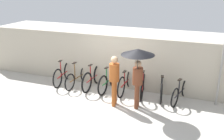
# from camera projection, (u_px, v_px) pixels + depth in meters

# --- Properties ---
(ground_plane) EXTENTS (30.00, 30.00, 0.00)m
(ground_plane) POSITION_uv_depth(u_px,v_px,m) (101.00, 109.00, 7.91)
(ground_plane) COLOR #B7B2A8
(back_wall) EXTENTS (12.51, 0.12, 1.97)m
(back_wall) POSITION_uv_depth(u_px,v_px,m) (121.00, 63.00, 9.25)
(back_wall) COLOR #B2A893
(back_wall) RESTS_ON ground
(parked_bicycle_0) EXTENTS (0.44, 1.73, 1.11)m
(parked_bicycle_0) POSITION_uv_depth(u_px,v_px,m) (63.00, 74.00, 9.84)
(parked_bicycle_0) COLOR black
(parked_bicycle_0) RESTS_ON ground
(parked_bicycle_1) EXTENTS (0.44, 1.75, 0.99)m
(parked_bicycle_1) POSITION_uv_depth(u_px,v_px,m) (78.00, 77.00, 9.64)
(parked_bicycle_1) COLOR black
(parked_bicycle_1) RESTS_ON ground
(parked_bicycle_2) EXTENTS (0.44, 1.75, 1.05)m
(parked_bicycle_2) POSITION_uv_depth(u_px,v_px,m) (93.00, 78.00, 9.40)
(parked_bicycle_2) COLOR black
(parked_bicycle_2) RESTS_ON ground
(parked_bicycle_3) EXTENTS (0.44, 1.69, 1.01)m
(parked_bicycle_3) POSITION_uv_depth(u_px,v_px,m) (109.00, 80.00, 9.19)
(parked_bicycle_3) COLOR black
(parked_bicycle_3) RESTS_ON ground
(parked_bicycle_4) EXTENTS (0.44, 1.79, 1.07)m
(parked_bicycle_4) POSITION_uv_depth(u_px,v_px,m) (126.00, 82.00, 9.04)
(parked_bicycle_4) COLOR black
(parked_bicycle_4) RESTS_ON ground
(parked_bicycle_5) EXTENTS (0.46, 1.70, 1.05)m
(parked_bicycle_5) POSITION_uv_depth(u_px,v_px,m) (143.00, 85.00, 8.80)
(parked_bicycle_5) COLOR black
(parked_bicycle_5) RESTS_ON ground
(parked_bicycle_6) EXTENTS (0.46, 1.63, 1.06)m
(parked_bicycle_6) POSITION_uv_depth(u_px,v_px,m) (161.00, 88.00, 8.62)
(parked_bicycle_6) COLOR black
(parked_bicycle_6) RESTS_ON ground
(parked_bicycle_7) EXTENTS (0.55, 1.64, 1.07)m
(parked_bicycle_7) POSITION_uv_depth(u_px,v_px,m) (180.00, 92.00, 8.34)
(parked_bicycle_7) COLOR black
(parked_bicycle_7) RESTS_ON ground
(pedestrian_leading) EXTENTS (0.32, 0.32, 1.66)m
(pedestrian_leading) POSITION_uv_depth(u_px,v_px,m) (114.00, 77.00, 7.88)
(pedestrian_leading) COLOR #9E4C1E
(pedestrian_leading) RESTS_ON ground
(pedestrian_center) EXTENTS (1.00, 1.00, 1.98)m
(pedestrian_center) POSITION_uv_depth(u_px,v_px,m) (138.00, 62.00, 7.44)
(pedestrian_center) COLOR brown
(pedestrian_center) RESTS_ON ground
(awning_pole) EXTENTS (0.07, 0.07, 2.47)m
(awning_pole) POSITION_uv_depth(u_px,v_px,m) (221.00, 69.00, 7.80)
(awning_pole) COLOR gray
(awning_pole) RESTS_ON ground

